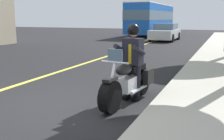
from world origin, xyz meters
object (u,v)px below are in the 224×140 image
Objects in this scene: motorcycle_main at (129,82)px; car_dark at (165,32)px; rider_main at (133,55)px; bus_near at (152,18)px.

car_dark reaches higher than motorcycle_main.
car_dark is (-16.71, -2.77, -0.35)m from rider_main.
rider_main reaches higher than car_dark.
bus_near is at bearing -166.25° from rider_main.
bus_near is (-23.01, -5.63, 0.84)m from rider_main.
car_dark is (6.30, 2.86, -1.18)m from bus_near.
rider_main is at bearing 13.75° from bus_near.
bus_near is 2.40× the size of car_dark.
bus_near reaches higher than rider_main.
rider_main is 23.71m from bus_near.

